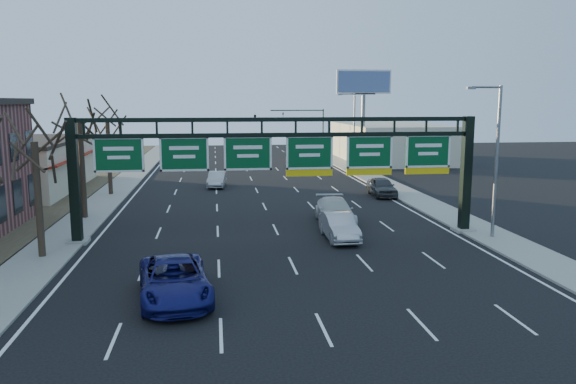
{
  "coord_description": "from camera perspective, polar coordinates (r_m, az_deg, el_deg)",
  "views": [
    {
      "loc": [
        -3.76,
        -24.8,
        8.12
      ],
      "look_at": [
        0.18,
        5.2,
        3.2
      ],
      "focal_mm": 35.0,
      "sensor_mm": 36.0,
      "label": 1
    }
  ],
  "objects": [
    {
      "name": "building_right_distant",
      "position": [
        78.68,
        10.16,
        4.99
      ],
      "size": [
        12.0,
        20.0,
        5.0
      ],
      "primitive_type": "cube",
      "color": "beige",
      "rests_on": "ground"
    },
    {
      "name": "tree_far",
      "position": [
        50.62,
        -17.95,
        8.07
      ],
      "size": [
        3.6,
        3.6,
        8.86
      ],
      "color": "black",
      "rests_on": "sidewalk_left"
    },
    {
      "name": "tree_gantry",
      "position": [
        31.16,
        -24.51,
        6.56
      ],
      "size": [
        3.6,
        3.6,
        8.48
      ],
      "color": "black",
      "rests_on": "sidewalk_left"
    },
    {
      "name": "tree_mid",
      "position": [
        40.81,
        -20.5,
        8.29
      ],
      "size": [
        3.6,
        3.6,
        9.24
      ],
      "color": "black",
      "rests_on": "sidewalk_left"
    },
    {
      "name": "ground",
      "position": [
        26.36,
        1.1,
        -8.7
      ],
      "size": [
        160.0,
        160.0,
        0.0
      ],
      "primitive_type": "plane",
      "color": "black",
      "rests_on": "ground"
    },
    {
      "name": "car_silver_sedan",
      "position": [
        33.4,
        5.21,
        -3.52
      ],
      "size": [
        1.68,
        4.68,
        1.54
      ],
      "primitive_type": "imported",
      "rotation": [
        0.0,
        0.0,
        0.01
      ],
      "color": "#ADAEB2",
      "rests_on": "ground"
    },
    {
      "name": "lane_markings",
      "position": [
        45.68,
        -2.64,
        -1.01
      ],
      "size": [
        21.6,
        120.0,
        0.01
      ],
      "primitive_type": "cube",
      "color": "white",
      "rests_on": "ground"
    },
    {
      "name": "car_blue_suv",
      "position": [
        23.84,
        -11.46,
        -8.74
      ],
      "size": [
        3.54,
        6.33,
        1.67
      ],
      "primitive_type": "imported",
      "rotation": [
        0.0,
        0.0,
        0.13
      ],
      "color": "navy",
      "rests_on": "ground"
    },
    {
      "name": "sidewalk_right",
      "position": [
        48.43,
        12.63,
        -0.57
      ],
      "size": [
        3.0,
        120.0,
        0.12
      ],
      "primitive_type": "cube",
      "color": "gray",
      "rests_on": "ground"
    },
    {
      "name": "streetlight_near",
      "position": [
        34.94,
        20.27,
        3.68
      ],
      "size": [
        2.15,
        0.22,
        9.0
      ],
      "color": "slate",
      "rests_on": "sidewalk_right"
    },
    {
      "name": "billboard_right",
      "position": [
        72.26,
        7.69,
        9.9
      ],
      "size": [
        7.0,
        0.5,
        12.0
      ],
      "color": "slate",
      "rests_on": "ground"
    },
    {
      "name": "car_silver_distant",
      "position": [
        54.01,
        -7.22,
        1.29
      ],
      "size": [
        1.98,
        4.55,
        1.46
      ],
      "primitive_type": "imported",
      "rotation": [
        0.0,
        0.0,
        -0.1
      ],
      "color": "#A9A9AD",
      "rests_on": "ground"
    },
    {
      "name": "car_grey_far",
      "position": [
        49.09,
        9.5,
        0.54
      ],
      "size": [
        2.01,
        4.76,
        1.61
      ],
      "primitive_type": "imported",
      "rotation": [
        0.0,
        0.0,
        -0.03
      ],
      "color": "#3A3E3F",
      "rests_on": "ground"
    },
    {
      "name": "car_white_wagon",
      "position": [
        37.74,
        4.79,
        -1.96
      ],
      "size": [
        2.62,
        5.75,
        1.63
      ],
      "primitive_type": "imported",
      "rotation": [
        0.0,
        0.0,
        -0.06
      ],
      "color": "silver",
      "rests_on": "ground"
    },
    {
      "name": "traffic_signal_mast",
      "position": [
        80.4,
        -0.73,
        7.36
      ],
      "size": [
        10.16,
        0.54,
        7.0
      ],
      "color": "black",
      "rests_on": "ground"
    },
    {
      "name": "streetlight_far",
      "position": [
        66.87,
        6.62,
        6.57
      ],
      "size": [
        2.15,
        0.22,
        9.0
      ],
      "color": "slate",
      "rests_on": "sidewalk_right"
    },
    {
      "name": "sign_gantry",
      "position": [
        33.21,
        -0.66,
        3.2
      ],
      "size": [
        24.6,
        1.2,
        7.2
      ],
      "color": "black",
      "rests_on": "ground"
    },
    {
      "name": "sidewalk_left",
      "position": [
        46.41,
        -18.59,
        -1.25
      ],
      "size": [
        3.0,
        120.0,
        0.12
      ],
      "primitive_type": "cube",
      "color": "gray",
      "rests_on": "ground"
    },
    {
      "name": "cream_strip",
      "position": [
        56.93,
        -25.59,
        2.52
      ],
      "size": [
        10.9,
        18.4,
        4.7
      ],
      "color": "beige",
      "rests_on": "ground"
    }
  ]
}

